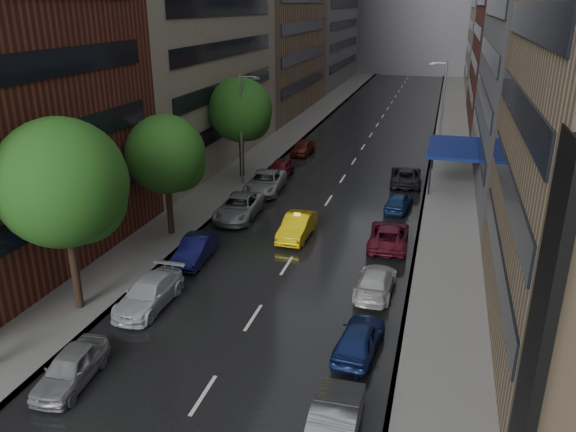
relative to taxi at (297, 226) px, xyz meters
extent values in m
cube|color=black|center=(0.50, 29.70, -0.76)|extent=(14.00, 140.00, 0.01)
cube|color=gray|center=(-8.50, 29.70, -0.69)|extent=(4.00, 140.00, 0.15)
cube|color=gray|center=(9.50, 29.70, -0.69)|extent=(4.00, 140.00, 0.15)
cube|color=#937A5B|center=(-14.50, 43.70, 10.24)|extent=(8.00, 28.00, 22.00)
cube|color=slate|center=(15.50, 15.70, 11.24)|extent=(8.00, 28.00, 24.00)
cube|color=gray|center=(15.50, 73.70, 13.24)|extent=(8.00, 32.00, 28.00)
cube|color=black|center=(11.60, -18.30, 5.74)|extent=(0.30, 2.20, 10.00)
cylinder|color=#382619|center=(-8.10, -11.86, 1.89)|extent=(0.40, 0.40, 5.30)
sphere|color=#1E5116|center=(-8.10, -11.86, 5.87)|extent=(6.06, 6.06, 6.06)
cylinder|color=#382619|center=(-8.10, -1.84, 1.43)|extent=(0.40, 0.40, 4.38)
sphere|color=#1E5116|center=(-8.10, -1.84, 4.72)|extent=(5.01, 5.01, 5.01)
cylinder|color=#382619|center=(-8.10, 11.77, 1.61)|extent=(0.40, 0.40, 4.74)
sphere|color=#1E5116|center=(-8.10, 11.77, 5.17)|extent=(5.42, 5.42, 5.42)
imported|color=yellow|center=(0.00, 0.00, 0.00)|extent=(1.70, 4.66, 1.53)
imported|color=gray|center=(-4.90, -16.97, -0.06)|extent=(2.01, 4.23, 1.40)
imported|color=silver|center=(-4.90, -10.61, -0.05)|extent=(2.05, 4.94, 1.43)
imported|color=#0D0F3F|center=(-4.90, -5.02, -0.04)|extent=(1.79, 4.46, 1.44)
imported|color=gray|center=(-4.90, 2.40, 0.02)|extent=(2.87, 5.75, 1.57)
imported|color=gray|center=(-4.90, 8.51, 0.04)|extent=(3.12, 5.98, 1.61)
imported|color=#57111D|center=(-4.90, 12.74, 0.01)|extent=(1.89, 4.55, 1.54)
imported|color=#581A11|center=(-4.90, 20.93, -0.03)|extent=(1.96, 4.37, 1.46)
imported|color=slate|center=(5.90, -17.17, 0.00)|extent=(1.76, 4.70, 1.53)
imported|color=#111F52|center=(5.90, -11.81, -0.04)|extent=(2.08, 4.38, 1.45)
imported|color=silver|center=(5.90, -6.15, -0.10)|extent=(1.99, 4.62, 1.33)
imported|color=#561121|center=(5.90, 0.20, -0.05)|extent=(2.59, 5.26, 1.44)
imported|color=#0F2247|center=(5.90, 6.89, -0.07)|extent=(2.04, 4.19, 1.38)
imported|color=black|center=(5.90, 13.52, -0.02)|extent=(2.84, 5.53, 1.49)
cylinder|color=gray|center=(-7.30, 9.70, 3.89)|extent=(0.18, 0.18, 9.00)
cube|color=gray|center=(-5.90, 9.70, 8.09)|extent=(0.50, 0.22, 0.16)
cylinder|color=gray|center=(8.30, 24.70, 3.89)|extent=(0.18, 0.18, 9.00)
cube|color=gray|center=(6.90, 24.70, 8.09)|extent=(0.50, 0.22, 0.16)
cube|color=navy|center=(9.50, 14.70, 2.39)|extent=(4.00, 8.00, 0.25)
cylinder|color=black|center=(7.90, 10.90, 0.89)|extent=(0.12, 0.12, 3.00)
cylinder|color=black|center=(7.90, 18.50, 0.89)|extent=(0.12, 0.12, 3.00)
camera|label=1|loc=(8.55, -32.73, 13.60)|focal=35.00mm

